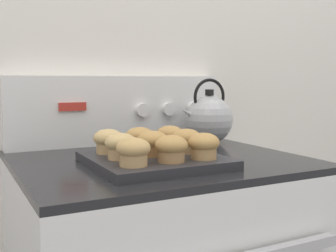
{
  "coord_description": "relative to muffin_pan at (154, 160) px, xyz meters",
  "views": [
    {
      "loc": [
        -0.48,
        -0.66,
        1.09
      ],
      "look_at": [
        -0.01,
        0.25,
        0.98
      ],
      "focal_mm": 45.0,
      "sensor_mm": 36.0,
      "label": 1
    }
  ],
  "objects": [
    {
      "name": "muffin_r1_c0",
      "position": [
        -0.09,
        -0.0,
        0.04
      ],
      "size": [
        0.07,
        0.07,
        0.06
      ],
      "color": "tan",
      "rests_on": "muffin_pan"
    },
    {
      "name": "muffin_r0_c1",
      "position": [
        0.0,
        -0.09,
        0.04
      ],
      "size": [
        0.07,
        0.07,
        0.06
      ],
      "color": "#A37A4C",
      "rests_on": "muffin_pan"
    },
    {
      "name": "muffin_pan",
      "position": [
        0.0,
        0.0,
        0.0
      ],
      "size": [
        0.31,
        0.31,
        0.02
      ],
      "color": "#28282D",
      "rests_on": "stove_range"
    },
    {
      "name": "muffin_r0_c2",
      "position": [
        0.09,
        -0.09,
        0.04
      ],
      "size": [
        0.07,
        0.07,
        0.06
      ],
      "color": "tan",
      "rests_on": "muffin_pan"
    },
    {
      "name": "muffin_r2_c1",
      "position": [
        0.0,
        0.09,
        0.04
      ],
      "size": [
        0.07,
        0.07,
        0.06
      ],
      "color": "#A37A4C",
      "rests_on": "muffin_pan"
    },
    {
      "name": "muffin_r2_c0",
      "position": [
        -0.09,
        0.09,
        0.04
      ],
      "size": [
        0.07,
        0.07,
        0.06
      ],
      "color": "tan",
      "rests_on": "muffin_pan"
    },
    {
      "name": "muffin_r0_c0",
      "position": [
        -0.09,
        -0.09,
        0.04
      ],
      "size": [
        0.07,
        0.07,
        0.06
      ],
      "color": "tan",
      "rests_on": "muffin_pan"
    },
    {
      "name": "muffin_r1_c2",
      "position": [
        0.09,
        0.0,
        0.04
      ],
      "size": [
        0.07,
        0.07,
        0.06
      ],
      "color": "tan",
      "rests_on": "muffin_pan"
    },
    {
      "name": "muffin_r2_c2",
      "position": [
        0.09,
        0.09,
        0.04
      ],
      "size": [
        0.07,
        0.07,
        0.06
      ],
      "color": "olive",
      "rests_on": "muffin_pan"
    },
    {
      "name": "tea_kettle",
      "position": [
        0.31,
        0.24,
        0.07
      ],
      "size": [
        0.19,
        0.15,
        0.21
      ],
      "color": "#ADAFB5",
      "rests_on": "stove_range"
    },
    {
      "name": "muffin_r1_c1",
      "position": [
        -0.0,
        0.0,
        0.04
      ],
      "size": [
        0.07,
        0.07,
        0.06
      ],
      "color": "olive",
      "rests_on": "muffin_pan"
    },
    {
      "name": "wall_back",
      "position": [
        0.05,
        0.42,
        0.3
      ],
      "size": [
        8.0,
        0.05,
        2.4
      ],
      "color": "white",
      "rests_on": "ground_plane"
    },
    {
      "name": "control_panel",
      "position": [
        0.05,
        0.36,
        0.1
      ],
      "size": [
        0.71,
        0.07,
        0.22
      ],
      "color": "white",
      "rests_on": "stove_range"
    }
  ]
}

